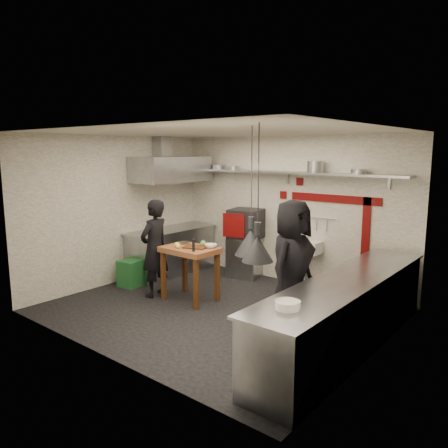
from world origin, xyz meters
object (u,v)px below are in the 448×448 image
Objects in this scene: oven_stand at (245,257)px; chef_right at (292,267)px; combi_oven at (246,224)px; chef_left at (155,248)px; prep_table at (190,274)px; green_bin at (131,273)px.

chef_right is (2.11, -1.77, 0.54)m from oven_stand.
combi_oven is 2.01m from chef_left.
combi_oven is 1.82m from prep_table.
chef_left is (-0.64, -0.22, 0.39)m from prep_table.
combi_oven is 0.67× the size of prep_table.
combi_oven is at bearing 47.31° from chef_right.
green_bin is at bearing 89.15° from chef_right.
combi_oven is at bearing 54.77° from green_bin.
chef_left is 2.64m from chef_right.
chef_right is at bearing 87.12° from chef_left.
prep_table is at bearing -99.04° from oven_stand.
combi_oven is at bearing 157.54° from chef_left.
prep_table is 0.49× the size of chef_right.
chef_left reaches higher than combi_oven.
chef_left reaches higher than prep_table.
chef_right is (2.63, 0.16, 0.09)m from chef_left.
prep_table is 2.05m from chef_right.
chef_right reaches higher than prep_table.
green_bin is 0.97m from chef_left.
combi_oven is 2.73m from chef_right.
oven_stand is at bearing 151.53° from combi_oven.
oven_stand is 2.27m from green_bin.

